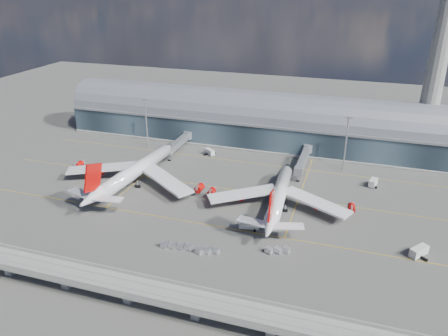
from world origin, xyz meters
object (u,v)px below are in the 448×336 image
(service_truck_1, at_px, (92,190))
(cargo_train_1, at_px, (176,246))
(service_truck_3, at_px, (419,252))
(control_tower, at_px, (440,50))
(airliner_left, at_px, (133,172))
(cargo_train_0, at_px, (207,251))
(service_truck_2, at_px, (249,226))
(airliner_right, at_px, (279,197))
(service_truck_5, at_px, (210,152))
(cargo_train_2, at_px, (278,250))
(service_truck_4, at_px, (373,183))
(service_truck_0, at_px, (121,184))
(floodlight_mast_right, at_px, (346,142))
(floodlight_mast_left, at_px, (146,121))

(service_truck_1, relative_size, cargo_train_1, 0.47)
(service_truck_3, xyz_separation_m, cargo_train_1, (-75.67, -20.11, -0.74))
(control_tower, xyz_separation_m, airliner_left, (-119.53, -71.82, -45.76))
(cargo_train_0, relative_size, cargo_train_1, 0.75)
(airliner_left, relative_size, service_truck_2, 9.18)
(cargo_train_0, bearing_deg, airliner_right, -3.47)
(service_truck_2, bearing_deg, service_truck_5, 19.87)
(cargo_train_0, height_order, cargo_train_2, cargo_train_2)
(service_truck_4, bearing_deg, airliner_right, -122.57)
(service_truck_0, height_order, cargo_train_0, service_truck_0)
(service_truck_0, bearing_deg, service_truck_5, 64.33)
(airliner_right, height_order, cargo_train_2, airliner_right)
(cargo_train_0, xyz_separation_m, cargo_train_1, (-10.75, -0.62, -0.01))
(service_truck_3, bearing_deg, service_truck_5, -174.15)
(control_tower, distance_m, service_truck_3, 103.32)
(cargo_train_0, bearing_deg, cargo_train_2, -51.34)
(control_tower, bearing_deg, airliner_right, -127.59)
(floodlight_mast_right, height_order, airliner_right, floodlight_mast_right)
(floodlight_mast_left, relative_size, service_truck_0, 3.87)
(floodlight_mast_left, height_order, service_truck_5, floodlight_mast_left)
(service_truck_4, distance_m, cargo_train_1, 92.00)
(airliner_right, xyz_separation_m, cargo_train_0, (-15.87, -36.63, -3.97))
(airliner_left, distance_m, service_truck_1, 17.99)
(airliner_left, height_order, cargo_train_1, airliner_left)
(airliner_right, height_order, service_truck_4, airliner_right)
(airliner_left, relative_size, service_truck_3, 9.73)
(service_truck_0, bearing_deg, service_truck_4, 19.71)
(service_truck_3, distance_m, service_truck_5, 110.94)
(service_truck_3, distance_m, cargo_train_0, 67.78)
(airliner_right, xyz_separation_m, service_truck_4, (34.58, 31.43, -3.32))
(service_truck_0, bearing_deg, service_truck_3, -5.90)
(service_truck_1, bearing_deg, service_truck_3, -75.81)
(control_tower, height_order, service_truck_5, control_tower)
(service_truck_1, relative_size, service_truck_3, 0.74)
(service_truck_3, relative_size, cargo_train_0, 0.84)
(airliner_right, xyz_separation_m, cargo_train_2, (5.74, -29.31, -3.94))
(service_truck_0, xyz_separation_m, service_truck_2, (60.32, -15.84, -0.07))
(service_truck_0, bearing_deg, floodlight_mast_right, 29.53)
(airliner_right, relative_size, service_truck_1, 11.70)
(service_truck_1, bearing_deg, service_truck_0, -25.93)
(control_tower, xyz_separation_m, service_truck_1, (-131.72, -84.27, -50.26))
(floodlight_mast_right, relative_size, airliner_right, 0.43)
(control_tower, bearing_deg, floodlight_mast_right, -141.34)
(service_truck_2, bearing_deg, airliner_left, 60.16)
(airliner_left, height_order, service_truck_1, airliner_left)
(airliner_left, xyz_separation_m, service_truck_4, (97.91, 30.23, -4.27))
(service_truck_0, distance_m, service_truck_3, 117.20)
(floodlight_mast_right, relative_size, service_truck_4, 4.31)
(service_truck_0, height_order, cargo_train_2, service_truck_0)
(floodlight_mast_left, height_order, airliner_left, floodlight_mast_left)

